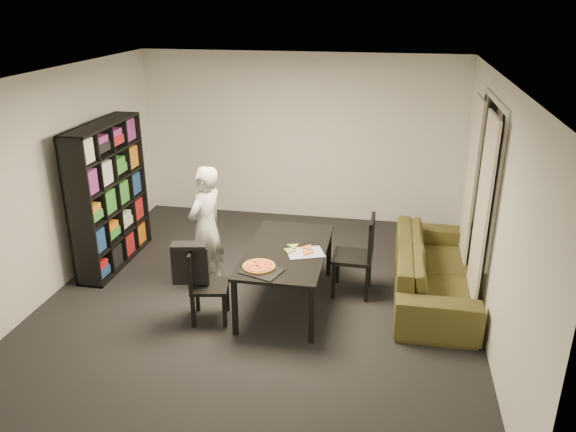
% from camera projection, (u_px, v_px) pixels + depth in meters
% --- Properties ---
extents(room, '(5.01, 5.51, 2.61)m').
position_uv_depth(room, '(259.00, 195.00, 6.24)').
color(room, black).
rests_on(room, ground).
extents(window_pane, '(0.02, 1.40, 1.60)m').
position_uv_depth(window_pane, '(487.00, 175.00, 6.29)').
color(window_pane, black).
rests_on(window_pane, room).
extents(window_frame, '(0.03, 1.52, 1.72)m').
position_uv_depth(window_frame, '(486.00, 175.00, 6.29)').
color(window_frame, white).
rests_on(window_frame, room).
extents(curtain_left, '(0.03, 0.70, 2.25)m').
position_uv_depth(curtain_left, '(481.00, 220.00, 5.96)').
color(curtain_left, beige).
rests_on(curtain_left, room).
extents(curtain_right, '(0.03, 0.70, 2.25)m').
position_uv_depth(curtain_right, '(470.00, 189.00, 6.91)').
color(curtain_right, beige).
rests_on(curtain_right, room).
extents(bookshelf, '(0.35, 1.50, 1.90)m').
position_uv_depth(bookshelf, '(109.00, 196.00, 7.29)').
color(bookshelf, black).
rests_on(bookshelf, room).
extents(dining_table, '(0.90, 1.63, 0.68)m').
position_uv_depth(dining_table, '(286.00, 254.00, 6.41)').
color(dining_table, black).
rests_on(dining_table, room).
extents(chair_left, '(0.47, 0.47, 0.85)m').
position_uv_depth(chair_left, '(202.00, 280.00, 6.11)').
color(chair_left, black).
rests_on(chair_left, room).
extents(chair_right, '(0.47, 0.47, 0.99)m').
position_uv_depth(chair_right, '(361.00, 251.00, 6.63)').
color(chair_right, black).
rests_on(chair_right, room).
extents(draped_jacket, '(0.40, 0.24, 0.47)m').
position_uv_depth(draped_jacket, '(190.00, 262.00, 6.03)').
color(draped_jacket, black).
rests_on(draped_jacket, chair_left).
extents(person, '(0.53, 0.65, 1.53)m').
position_uv_depth(person, '(206.00, 227.00, 6.78)').
color(person, silver).
rests_on(person, room).
extents(baking_tray, '(0.48, 0.43, 0.01)m').
position_uv_depth(baking_tray, '(262.00, 271.00, 5.88)').
color(baking_tray, black).
rests_on(baking_tray, dining_table).
extents(pepperoni_pizza, '(0.35, 0.35, 0.03)m').
position_uv_depth(pepperoni_pizza, '(259.00, 266.00, 5.93)').
color(pepperoni_pizza, '#AF7B33').
rests_on(pepperoni_pizza, dining_table).
extents(kitchen_towel, '(0.48, 0.43, 0.01)m').
position_uv_depth(kitchen_towel, '(305.00, 253.00, 6.30)').
color(kitchen_towel, silver).
rests_on(kitchen_towel, dining_table).
extents(pizza_slices, '(0.44, 0.40, 0.01)m').
position_uv_depth(pizza_slices, '(299.00, 249.00, 6.36)').
color(pizza_slices, gold).
rests_on(pizza_slices, dining_table).
extents(sofa, '(0.89, 2.28, 0.67)m').
position_uv_depth(sofa, '(434.00, 269.00, 6.69)').
color(sofa, '#3D3C18').
rests_on(sofa, room).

